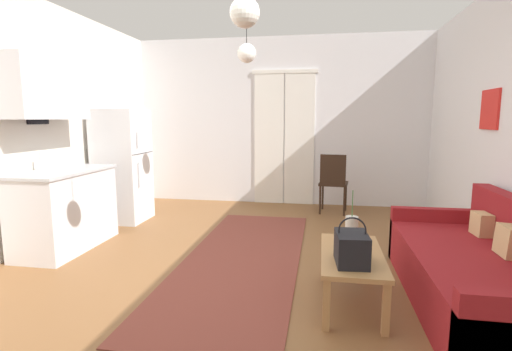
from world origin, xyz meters
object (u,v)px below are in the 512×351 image
at_px(refrigerator, 123,166).
at_px(bamboo_vase, 351,230).
at_px(pendant_lamp_far, 247,53).
at_px(handbag, 352,248).
at_px(pendant_lamp_near, 245,12).
at_px(accent_chair, 333,180).
at_px(coffee_table, 352,260).
at_px(couch, 487,275).

bearing_deg(refrigerator, bamboo_vase, -30.68).
xyz_separation_m(refrigerator, pendant_lamp_far, (1.88, -0.45, 1.41)).
xyz_separation_m(handbag, pendant_lamp_near, (-0.79, 0.09, 1.67)).
height_order(bamboo_vase, accent_chair, accent_chair).
xyz_separation_m(refrigerator, accent_chair, (2.95, 0.89, -0.27)).
relative_size(handbag, pendant_lamp_far, 0.49).
bearing_deg(coffee_table, pendant_lamp_near, -170.39).
xyz_separation_m(coffee_table, pendant_lamp_near, (-0.82, -0.14, 1.84)).
relative_size(coffee_table, pendant_lamp_near, 1.39).
bearing_deg(couch, pendant_lamp_near, -172.57).
distance_m(refrigerator, pendant_lamp_near, 3.39).
distance_m(accent_chair, pendant_lamp_far, 2.40).
xyz_separation_m(accent_chair, pendant_lamp_near, (-0.75, -3.06, 1.68)).
bearing_deg(bamboo_vase, coffee_table, -92.00).
relative_size(bamboo_vase, accent_chair, 0.50).
relative_size(coffee_table, pendant_lamp_far, 1.39).
distance_m(refrigerator, accent_chair, 3.10).
xyz_separation_m(coffee_table, bamboo_vase, (0.01, 0.23, 0.17)).
height_order(handbag, refrigerator, refrigerator).
xyz_separation_m(bamboo_vase, accent_chair, (-0.08, 2.69, -0.01)).
height_order(couch, accent_chair, accent_chair).
xyz_separation_m(handbag, pendant_lamp_far, (-1.12, 1.80, 1.68)).
distance_m(couch, refrigerator, 4.51).
distance_m(refrigerator, pendant_lamp_far, 2.39).
height_order(handbag, pendant_lamp_far, pendant_lamp_far).
bearing_deg(couch, refrigerator, 154.54).
bearing_deg(pendant_lamp_near, accent_chair, 76.25).
bearing_deg(handbag, refrigerator, 143.11).
height_order(refrigerator, pendant_lamp_far, pendant_lamp_far).
bearing_deg(coffee_table, refrigerator, 146.17).
height_order(bamboo_vase, refrigerator, refrigerator).
relative_size(couch, bamboo_vase, 4.54).
relative_size(pendant_lamp_near, pendant_lamp_far, 1.00).
height_order(coffee_table, accent_chair, accent_chair).
bearing_deg(pendant_lamp_far, coffee_table, -54.11).
height_order(bamboo_vase, handbag, bamboo_vase).
relative_size(refrigerator, pendant_lamp_far, 2.25).
xyz_separation_m(bamboo_vase, refrigerator, (-3.03, 1.80, 0.26)).
bearing_deg(pendant_lamp_near, handbag, -6.21).
height_order(pendant_lamp_near, pendant_lamp_far, same).
bearing_deg(refrigerator, pendant_lamp_near, -44.47).
distance_m(bamboo_vase, pendant_lamp_far, 2.44).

